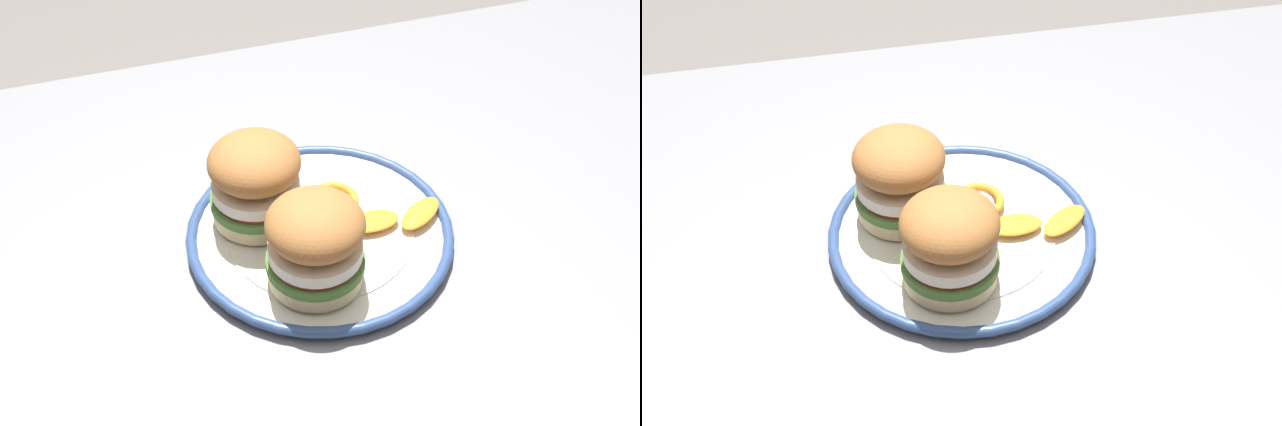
% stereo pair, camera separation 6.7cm
% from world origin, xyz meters
% --- Properties ---
extents(dining_table, '(1.23, 0.84, 0.71)m').
position_xyz_m(dining_table, '(0.00, 0.00, 0.61)').
color(dining_table, gray).
rests_on(dining_table, ground).
extents(dinner_plate, '(0.29, 0.29, 0.02)m').
position_xyz_m(dinner_plate, '(-0.03, 0.03, 0.72)').
color(dinner_plate, silver).
rests_on(dinner_plate, dining_table).
extents(sandwich_half_left, '(0.12, 0.12, 0.10)m').
position_xyz_m(sandwich_half_left, '(-0.05, -0.04, 0.78)').
color(sandwich_half_left, beige).
rests_on(sandwich_half_left, dinner_plate).
extents(sandwich_half_right, '(0.11, 0.11, 0.10)m').
position_xyz_m(sandwich_half_right, '(-0.08, 0.07, 0.78)').
color(sandwich_half_right, beige).
rests_on(sandwich_half_right, dinner_plate).
extents(orange_peel_curled, '(0.06, 0.06, 0.01)m').
position_xyz_m(orange_peel_curled, '(-0.00, 0.06, 0.73)').
color(orange_peel_curled, orange).
rests_on(orange_peel_curled, dinner_plate).
extents(orange_peel_strip_long, '(0.07, 0.06, 0.01)m').
position_xyz_m(orange_peel_strip_long, '(0.08, 0.02, 0.73)').
color(orange_peel_strip_long, orange).
rests_on(orange_peel_strip_long, dinner_plate).
extents(orange_peel_strip_short, '(0.06, 0.03, 0.01)m').
position_xyz_m(orange_peel_strip_short, '(0.03, 0.02, 0.73)').
color(orange_peel_strip_short, orange).
rests_on(orange_peel_strip_short, dinner_plate).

